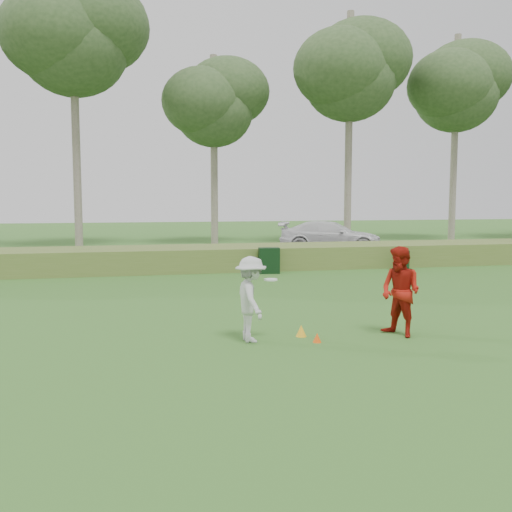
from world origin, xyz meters
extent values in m
plane|color=#2D6321|center=(0.00, 0.00, 0.00)|extent=(120.00, 120.00, 0.00)
cube|color=#546E2C|center=(0.00, 12.00, 0.45)|extent=(80.00, 3.00, 0.90)
cube|color=#2D2D2D|center=(0.00, 17.00, 0.03)|extent=(80.00, 6.00, 0.06)
cylinder|color=gray|center=(-6.00, 23.00, 7.75)|extent=(0.44, 0.44, 15.50)
ellipsoid|color=#324B25|center=(-6.00, 23.00, 11.62)|extent=(7.80, 7.80, 6.60)
cylinder|color=gray|center=(2.00, 24.50, 5.75)|extent=(0.44, 0.44, 11.50)
ellipsoid|color=#324B25|center=(2.00, 24.50, 8.62)|extent=(6.24, 6.24, 5.28)
cylinder|color=gray|center=(10.00, 22.50, 7.00)|extent=(0.44, 0.44, 14.00)
ellipsoid|color=#324B25|center=(10.00, 22.50, 10.50)|extent=(7.28, 7.28, 6.16)
cylinder|color=gray|center=(18.00, 23.80, 6.75)|extent=(0.44, 0.44, 13.50)
ellipsoid|color=#324B25|center=(18.00, 23.80, 10.12)|extent=(7.02, 7.02, 5.94)
imported|color=silver|center=(-0.98, 0.14, 0.84)|extent=(0.68, 1.12, 1.69)
cylinder|color=white|center=(-0.58, 0.14, 1.22)|extent=(0.27, 0.27, 0.03)
imported|color=#A5170E|center=(2.10, -0.12, 0.92)|extent=(1.01, 1.11, 1.85)
cone|color=#FF550D|center=(0.27, -0.24, 0.09)|extent=(0.17, 0.17, 0.19)
cone|color=yellow|center=(0.11, 0.28, 0.12)|extent=(0.22, 0.22, 0.24)
cube|color=black|center=(1.90, 10.14, 0.49)|extent=(0.83, 0.58, 0.97)
cylinder|color=black|center=(7.24, 9.78, 0.40)|extent=(0.61, 0.61, 0.79)
imported|color=silver|center=(7.21, 17.86, 0.85)|extent=(5.86, 4.16, 1.58)
camera|label=1|loc=(-3.33, -10.68, 2.81)|focal=40.00mm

